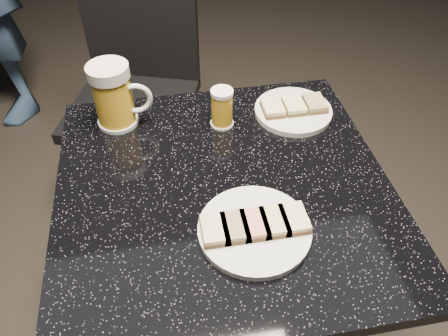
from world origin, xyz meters
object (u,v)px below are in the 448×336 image
Objects in this scene: plate_small at (293,111)px; beer_tumbler at (222,108)px; beer_mug at (114,96)px; plate_large at (254,230)px; chair at (136,85)px; table at (224,252)px.

plate_small is 0.19m from beer_tumbler.
beer_mug is 0.25m from beer_tumbler.
plate_large is at bearing -89.34° from beer_tumbler.
table is at bearing -76.52° from chair.
plate_large is 0.39m from plate_small.
plate_small is at bearing -55.13° from chair.
table is 0.36m from beer_tumbler.
beer_tumbler is 0.11× the size of chair.
plate_large is 0.46m from beer_mug.
chair is at bearing 103.48° from table.
chair is (-0.41, 0.58, -0.25)m from plate_small.
beer_tumbler reaches higher than plate_large.
beer_tumbler reaches higher than table.
plate_small is 1.97× the size of beer_tumbler.
chair reaches higher than table.
beer_mug is 1.61× the size of beer_tumbler.
plate_small is 0.26× the size of table.
table is at bearing 104.92° from plate_large.
plate_small is (0.18, 0.35, 0.00)m from plate_large.
chair is at bearing 103.69° from plate_large.
plate_large is at bearing -117.37° from plate_small.
beer_tumbler is at bearing 81.25° from table.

